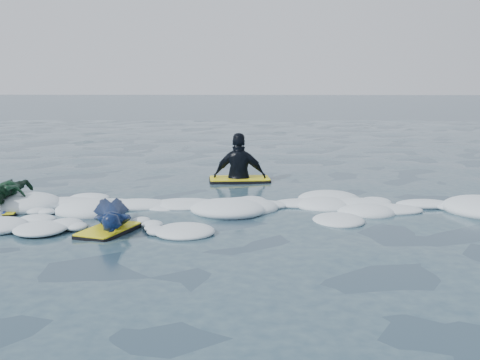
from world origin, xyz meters
The scene contains 5 objects.
ground centered at (0.00, 0.00, 0.00)m, with size 120.00×120.00×0.00m, color #1C3843.
foam_band centered at (0.00, 1.03, 0.00)m, with size 12.00×3.10×0.30m, color white, non-canonical shape.
prone_woman_unit centered at (-0.91, 0.08, 0.19)m, with size 0.87×1.58×0.38m.
prone_child_unit centered at (-2.88, 1.28, 0.25)m, with size 0.60×1.25×0.48m.
waiting_rider_unit centered at (0.81, 4.01, 0.08)m, with size 1.31×0.81×1.87m.
Camera 1 is at (1.17, -8.25, 2.19)m, focal length 45.00 mm.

